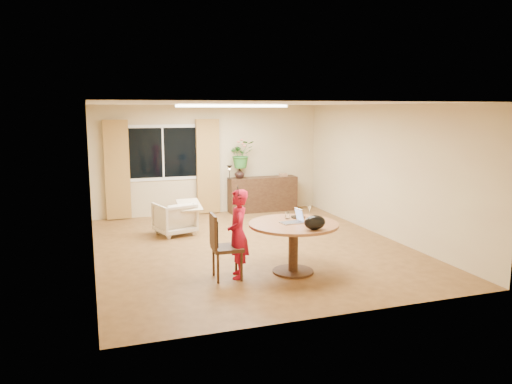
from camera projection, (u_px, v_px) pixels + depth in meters
floor at (251, 247)px, 9.16m from camera, size 6.50×6.50×0.00m
ceiling at (251, 104)px, 8.73m from camera, size 6.50×6.50×0.00m
wall_back at (209, 160)px, 11.98m from camera, size 5.50×0.00×5.50m
wall_left at (90, 184)px, 8.08m from camera, size 0.00×6.50×6.50m
wall_right at (384, 171)px, 9.82m from camera, size 0.00×6.50×6.50m
window at (163, 153)px, 11.59m from camera, size 1.70×0.03×1.30m
curtain_left at (117, 170)px, 11.24m from camera, size 0.55×0.08×2.25m
curtain_right at (208, 167)px, 11.91m from camera, size 0.55×0.08×2.25m
ceiling_panel at (232, 106)px, 9.86m from camera, size 2.20×0.35×0.05m
dining_table at (293, 234)px, 7.65m from camera, size 1.38×1.38×0.79m
dining_chair at (227, 246)px, 7.40m from camera, size 0.50×0.46×0.99m
child at (238, 234)px, 7.44m from camera, size 0.55×0.42×1.34m
laptop at (291, 216)px, 7.61m from camera, size 0.36×0.26×0.22m
tumbler at (288, 215)px, 7.92m from camera, size 0.08×0.08×0.11m
wine_glass at (309, 212)px, 7.88m from camera, size 0.08×0.08×0.21m
pot_lid at (298, 216)px, 8.00m from camera, size 0.25×0.25×0.04m
handbag at (315, 222)px, 7.18m from camera, size 0.34×0.22×0.22m
armchair at (175, 218)px, 10.05m from camera, size 0.88×0.89×0.66m
throw at (189, 201)px, 10.01m from camera, size 0.47×0.56×0.03m
sideboard at (263, 194)px, 12.31m from camera, size 1.70×0.41×0.85m
vase at (240, 173)px, 12.03m from camera, size 0.30×0.30×0.25m
bouquet at (241, 154)px, 11.97m from camera, size 0.67×0.61×0.66m
book_stack at (283, 175)px, 12.41m from camera, size 0.20×0.15×0.08m
desk_lamp at (229, 172)px, 11.89m from camera, size 0.17×0.17×0.35m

